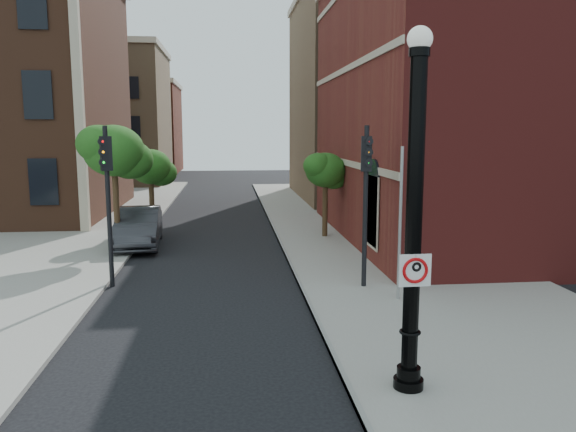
{
  "coord_description": "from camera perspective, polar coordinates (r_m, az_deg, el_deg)",
  "views": [
    {
      "loc": [
        -0.14,
        -10.37,
        4.86
      ],
      "look_at": [
        1.17,
        2.0,
        2.97
      ],
      "focal_mm": 35.0,
      "sensor_mm": 36.0,
      "label": 1
    }
  ],
  "objects": [
    {
      "name": "bg_building_red",
      "position": [
        69.39,
        -16.07,
        8.41
      ],
      "size": [
        12.0,
        12.0,
        10.0
      ],
      "primitive_type": "cube",
      "color": "maroon",
      "rests_on": "ground"
    },
    {
      "name": "no_parking_sign",
      "position": [
        10.26,
        12.79,
        -5.38
      ],
      "size": [
        0.59,
        0.07,
        0.59
      ],
      "rotation": [
        0.0,
        0.0,
        0.02
      ],
      "color": "white",
      "rests_on": "ground"
    },
    {
      "name": "bg_building_tan_b",
      "position": [
        43.53,
        16.03,
        11.11
      ],
      "size": [
        22.0,
        14.0,
        14.0
      ],
      "primitive_type": "cube",
      "color": "#937150",
      "rests_on": "ground"
    },
    {
      "name": "street_tree_c",
      "position": [
        25.35,
        3.86,
        4.56
      ],
      "size": [
        2.17,
        1.96,
        3.91
      ],
      "color": "#342515",
      "rests_on": "ground"
    },
    {
      "name": "sidewalk_left",
      "position": [
        30.1,
        -23.08,
        -1.25
      ],
      "size": [
        10.0,
        50.0,
        0.12
      ],
      "primitive_type": "cube",
      "color": "gray",
      "rests_on": "ground"
    },
    {
      "name": "sidewalk_right",
      "position": [
        21.81,
        10.49,
        -4.24
      ],
      "size": [
        8.0,
        60.0,
        0.12
      ],
      "primitive_type": "cube",
      "color": "gray",
      "rests_on": "ground"
    },
    {
      "name": "traffic_signal_left",
      "position": [
        18.11,
        -17.91,
        3.53
      ],
      "size": [
        0.41,
        0.44,
        5.02
      ],
      "rotation": [
        0.0,
        0.0,
        0.42
      ],
      "color": "black",
      "rests_on": "ground"
    },
    {
      "name": "bg_building_tan_a",
      "position": [
        55.66,
        -18.61,
        9.36
      ],
      "size": [
        12.0,
        12.0,
        12.0
      ],
      "primitive_type": "cube",
      "color": "#937150",
      "rests_on": "ground"
    },
    {
      "name": "curb_edge",
      "position": [
        21.04,
        0.08,
        -4.54
      ],
      "size": [
        0.1,
        60.0,
        0.14
      ],
      "primitive_type": "cube",
      "color": "gray",
      "rests_on": "ground"
    },
    {
      "name": "street_tree_b",
      "position": [
        26.67,
        -13.72,
        4.77
      ],
      "size": [
        2.24,
        2.03,
        4.04
      ],
      "color": "#342515",
      "rests_on": "ground"
    },
    {
      "name": "utility_pole",
      "position": [
        16.03,
        11.31,
        -1.01
      ],
      "size": [
        0.09,
        0.09,
        4.45
      ],
      "primitive_type": "cylinder",
      "color": "#999999",
      "rests_on": "ground"
    },
    {
      "name": "parked_car",
      "position": [
        24.59,
        -14.95,
        -1.11
      ],
      "size": [
        2.1,
        5.13,
        1.66
      ],
      "primitive_type": "imported",
      "rotation": [
        0.0,
        0.0,
        0.07
      ],
      "color": "#2D2E32",
      "rests_on": "ground"
    },
    {
      "name": "lamppost",
      "position": [
        10.29,
        12.62,
        -1.65
      ],
      "size": [
        0.56,
        0.56,
        6.63
      ],
      "color": "black",
      "rests_on": "ground"
    },
    {
      "name": "ground",
      "position": [
        11.45,
        -4.99,
        -16.53
      ],
      "size": [
        120.0,
        120.0,
        0.0
      ],
      "primitive_type": "plane",
      "color": "black",
      "rests_on": "ground"
    },
    {
      "name": "street_tree_a",
      "position": [
        23.47,
        -17.17,
        6.22
      ],
      "size": [
        2.84,
        2.56,
        5.11
      ],
      "color": "#342515",
      "rests_on": "ground"
    },
    {
      "name": "traffic_signal_right",
      "position": [
        17.05,
        7.93,
        3.59
      ],
      "size": [
        0.37,
        0.43,
        5.03
      ],
      "rotation": [
        0.0,
        0.0,
        -0.19
      ],
      "color": "black",
      "rests_on": "ground"
    }
  ]
}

